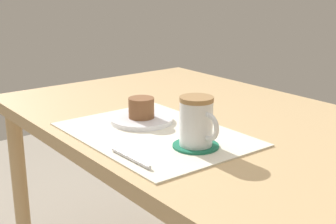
% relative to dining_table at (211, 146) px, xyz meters
% --- Properties ---
extents(dining_table, '(1.25, 0.78, 0.72)m').
position_rel_dining_table_xyz_m(dining_table, '(0.00, 0.00, 0.00)').
color(dining_table, tan).
rests_on(dining_table, ground_plane).
extents(placemat, '(0.46, 0.33, 0.00)m').
position_rel_dining_table_xyz_m(placemat, '(0.01, -0.19, 0.08)').
color(placemat, silver).
rests_on(placemat, dining_table).
extents(pastry_plate, '(0.16, 0.16, 0.01)m').
position_rel_dining_table_xyz_m(pastry_plate, '(-0.08, -0.17, 0.09)').
color(pastry_plate, white).
rests_on(pastry_plate, placemat).
extents(pastry, '(0.07, 0.07, 0.05)m').
position_rel_dining_table_xyz_m(pastry, '(-0.08, -0.17, 0.12)').
color(pastry, brown).
rests_on(pastry, pastry_plate).
extents(coffee_coaster, '(0.10, 0.10, 0.00)m').
position_rel_dining_table_xyz_m(coffee_coaster, '(0.14, -0.18, 0.08)').
color(coffee_coaster, '#196B4C').
rests_on(coffee_coaster, placemat).
extents(coffee_mug, '(0.11, 0.07, 0.11)m').
position_rel_dining_table_xyz_m(coffee_mug, '(0.14, -0.18, 0.14)').
color(coffee_mug, white).
rests_on(coffee_mug, coffee_coaster).
extents(teaspoon, '(0.13, 0.01, 0.01)m').
position_rel_dining_table_xyz_m(teaspoon, '(0.12, -0.33, 0.08)').
color(teaspoon, silver).
rests_on(teaspoon, placemat).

